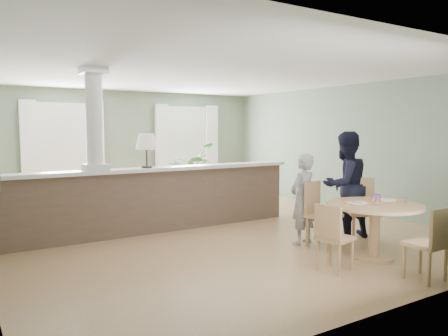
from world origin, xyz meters
TOP-DOWN VIEW (x-y plane):
  - ground at (0.00, 0.00)m, footprint 8.00×8.00m
  - room_shell at (-0.03, 0.63)m, footprint 7.02×8.02m
  - pony_wall at (-0.99, 0.20)m, footprint 5.32×0.38m
  - sofa at (0.33, 2.02)m, footprint 3.17×1.54m
  - houseplant at (1.22, 2.95)m, footprint 1.67×1.68m
  - dining_table at (1.00, -2.79)m, footprint 1.25×1.25m
  - chair_far_boy at (0.84, -1.91)m, footprint 0.54×0.54m
  - chair_far_man at (1.56, -2.09)m, footprint 0.62×0.62m
  - chair_near at (0.82, -3.73)m, footprint 0.40×0.40m
  - chair_side at (0.12, -2.87)m, footprint 0.45×0.45m
  - child_person at (0.70, -1.69)m, footprint 0.57×0.44m
  - man_person at (1.52, -1.77)m, footprint 0.88×0.71m

SIDE VIEW (x-z plane):
  - ground at x=0.00m, z-range 0.00..0.00m
  - sofa at x=0.33m, z-range 0.00..0.89m
  - chair_side at x=0.12m, z-range 0.04..0.89m
  - chair_near at x=0.82m, z-range 0.05..0.92m
  - chair_far_boy at x=0.84m, z-range 0.05..1.02m
  - chair_far_man at x=1.56m, z-range 0.05..1.04m
  - dining_table at x=1.00m, z-range 0.17..1.03m
  - child_person at x=0.70m, z-range 0.00..1.38m
  - houseplant at x=1.22m, z-range 0.00..1.41m
  - pony_wall at x=-0.99m, z-range -0.64..2.06m
  - man_person at x=1.52m, z-range 0.00..1.72m
  - room_shell at x=-0.03m, z-range 0.46..3.17m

